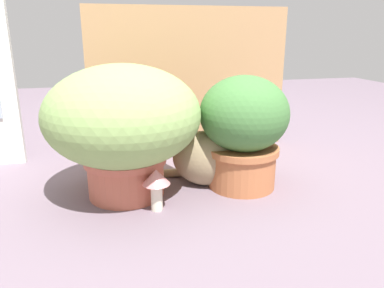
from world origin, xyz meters
name	(u,v)px	position (x,y,z in m)	size (l,w,h in m)	color
ground_plane	(187,188)	(0.00, 0.00, 0.00)	(6.00, 6.00, 0.00)	slate
cardboard_backdrop	(190,80)	(0.14, 0.51, 0.35)	(1.01, 0.03, 0.71)	tan
grass_planter	(123,122)	(-0.23, 0.00, 0.28)	(0.56, 0.56, 0.49)	#BD624B
leafy_planter	(244,128)	(0.22, -0.03, 0.24)	(0.34, 0.34, 0.44)	#BA6B41
cat	(209,156)	(0.09, 0.02, 0.12)	(0.34, 0.29, 0.32)	#9D8964
mushroom_ornament_pink	(156,182)	(-0.14, -0.16, 0.10)	(0.10, 0.10, 0.15)	#ECE7CB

